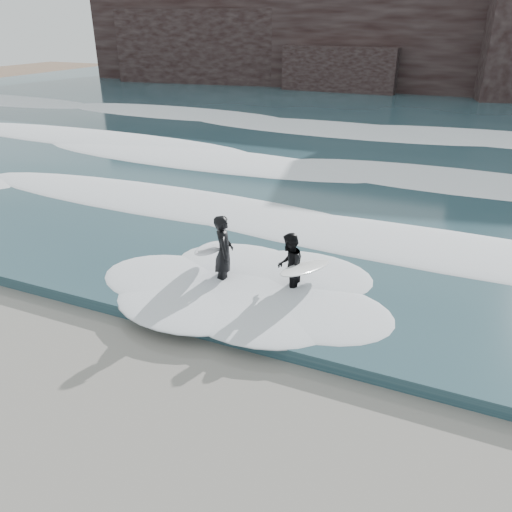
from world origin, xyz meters
name	(u,v)px	position (x,y,z in m)	size (l,w,h in m)	color
ground	(142,450)	(0.00, 0.00, 0.00)	(120.00, 120.00, 0.00)	brown
sea	(410,123)	(0.00, 29.00, 0.15)	(90.00, 52.00, 0.30)	#27444E
headland	(445,33)	(0.00, 46.00, 5.00)	(70.00, 9.00, 10.00)	black
foam_near	(316,228)	(0.00, 9.00, 0.40)	(60.00, 3.20, 0.20)	white
foam_mid	(366,170)	(0.00, 16.00, 0.42)	(60.00, 4.00, 0.24)	white
foam_far	(400,130)	(0.00, 25.00, 0.45)	(60.00, 4.80, 0.30)	white
surfer_left	(221,252)	(-1.26, 5.24, 0.98)	(1.33, 2.21, 1.95)	black
surfer_right	(291,267)	(0.51, 5.42, 0.84)	(1.27, 2.22, 1.67)	black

